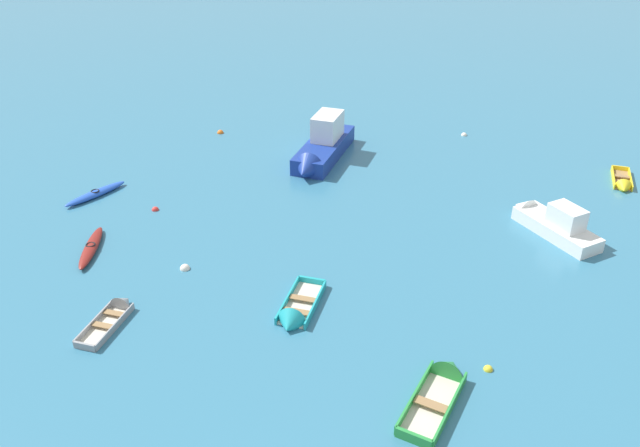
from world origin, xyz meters
TOP-DOWN VIEW (x-y plane):
  - rowboat_grey_near_right at (-7.84, 11.16)m, footprint 1.65×3.28m
  - motor_launch_white_back_row_left at (11.29, 18.52)m, footprint 3.73×5.05m
  - rowboat_green_midfield_left at (4.72, 7.66)m, footprint 2.84×4.13m
  - motor_launch_deep_blue_near_left at (-0.23, 26.74)m, footprint 3.78×7.42m
  - kayak_maroon_outer_right at (-10.55, 15.86)m, footprint 0.97×3.78m
  - kayak_blue_cluster_inner at (-12.25, 21.31)m, footprint 2.68×3.40m
  - rowboat_yellow_far_right at (16.63, 23.71)m, footprint 1.72×3.23m
  - rowboat_turquoise_near_camera at (-0.71, 11.12)m, footprint 1.98×3.70m
  - mooring_buoy_between_boats_left at (8.99, 30.99)m, footprint 0.38×0.38m
  - mooring_buoy_central at (-7.15, 30.73)m, footprint 0.43×0.43m
  - mooring_buoy_midfield at (6.45, 8.55)m, footprint 0.34×0.34m
  - mooring_buoy_trailing at (-5.85, 14.53)m, footprint 0.45×0.45m
  - mooring_buoy_outer_edge at (-8.63, 19.91)m, footprint 0.37×0.37m

SIDE VIEW (x-z plane):
  - mooring_buoy_between_boats_left at x=8.99m, z-range -0.19..0.19m
  - mooring_buoy_central at x=-7.15m, z-range -0.21..0.21m
  - mooring_buoy_midfield at x=6.45m, z-range -0.17..0.17m
  - mooring_buoy_trailing at x=-5.85m, z-range -0.22..0.22m
  - mooring_buoy_outer_edge at x=-8.63m, z-range -0.18..0.18m
  - rowboat_grey_near_right at x=-7.84m, z-range -0.31..0.58m
  - rowboat_yellow_far_right at x=16.63m, z-range -0.29..0.58m
  - rowboat_turquoise_near_camera at x=-0.71m, z-range -0.42..0.73m
  - kayak_maroon_outer_right at x=-10.55m, z-range -0.01..0.35m
  - kayak_blue_cluster_inner at x=-12.25m, z-range -0.01..0.35m
  - rowboat_green_midfield_left at x=4.72m, z-range -0.42..0.77m
  - motor_launch_white_back_row_left at x=11.29m, z-range -0.43..1.54m
  - motor_launch_deep_blue_near_left at x=-0.23m, z-range -0.60..2.21m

